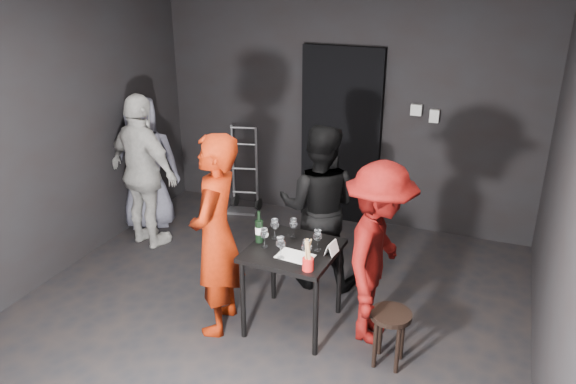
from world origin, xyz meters
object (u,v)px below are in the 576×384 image
at_px(bystander_cream, 143,162).
at_px(wine_bottle, 259,230).
at_px(server_red, 215,220).
at_px(woman_black, 319,201).
at_px(bystander_grey, 145,160).
at_px(stool, 390,324).
at_px(tasting_table, 293,259).
at_px(man_maroon, 378,251).
at_px(hand_truck, 245,195).
at_px(breadstick_cup, 308,255).

height_order(bystander_cream, wine_bottle, bystander_cream).
bearing_deg(server_red, woman_black, 140.90).
height_order(server_red, bystander_cream, server_red).
bearing_deg(bystander_cream, wine_bottle, 170.74).
bearing_deg(bystander_grey, stool, 123.60).
relative_size(tasting_table, wine_bottle, 2.65).
bearing_deg(man_maroon, bystander_grey, 69.07).
distance_m(hand_truck, tasting_table, 2.58).
xyz_separation_m(server_red, man_maroon, (1.28, 0.36, -0.21)).
relative_size(woman_black, wine_bottle, 6.14).
bearing_deg(bystander_cream, tasting_table, 174.00).
bearing_deg(bystander_cream, hand_truck, -99.59).
xyz_separation_m(tasting_table, bystander_cream, (-2.06, 0.84, 0.32)).
bearing_deg(man_maroon, hand_truck, 47.29).
height_order(hand_truck, breadstick_cup, hand_truck).
bearing_deg(woman_black, hand_truck, -51.12).
height_order(tasting_table, man_maroon, man_maroon).
distance_m(woman_black, wine_bottle, 0.80).
relative_size(hand_truck, woman_black, 0.63).
xyz_separation_m(bystander_grey, wine_bottle, (2.02, -1.22, 0.03)).
bearing_deg(hand_truck, man_maroon, -55.77).
relative_size(tasting_table, bystander_cream, 0.38).
height_order(tasting_table, wine_bottle, wine_bottle).
relative_size(stool, server_red, 0.23).
bearing_deg(woman_black, breadstick_cup, 95.53).
bearing_deg(breadstick_cup, wine_bottle, 152.08).
relative_size(server_red, bystander_cream, 1.04).
bearing_deg(wine_bottle, server_red, -137.42).
bearing_deg(man_maroon, wine_bottle, 95.40).
bearing_deg(bystander_grey, tasting_table, 119.75).
relative_size(stool, breadstick_cup, 1.68).
xyz_separation_m(hand_truck, wine_bottle, (1.16, -2.06, 0.65)).
height_order(wine_bottle, breadstick_cup, wine_bottle).
relative_size(woman_black, man_maroon, 1.07).
xyz_separation_m(hand_truck, bystander_cream, (-0.59, -1.23, 0.77)).
relative_size(hand_truck, breadstick_cup, 3.94).
height_order(hand_truck, bystander_grey, bystander_grey).
xyz_separation_m(bystander_cream, bystander_grey, (-0.26, 0.39, -0.15)).
xyz_separation_m(woman_black, bystander_cream, (-2.03, 0.08, 0.11)).
xyz_separation_m(tasting_table, man_maroon, (0.69, 0.11, 0.16)).
bearing_deg(wine_bottle, bystander_grey, 148.81).
bearing_deg(stool, woman_black, 133.78).
relative_size(hand_truck, wine_bottle, 3.89).
relative_size(hand_truck, tasting_table, 1.47).
height_order(tasting_table, server_red, server_red).
bearing_deg(tasting_table, wine_bottle, 178.72).
distance_m(server_red, woman_black, 1.16).
bearing_deg(tasting_table, bystander_grey, 152.18).
relative_size(bystander_cream, wine_bottle, 6.90).
bearing_deg(bystander_cream, woman_black, -166.06).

